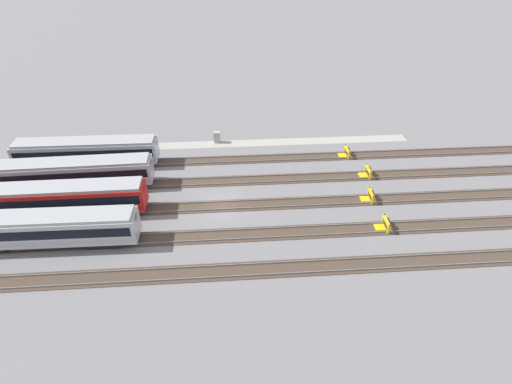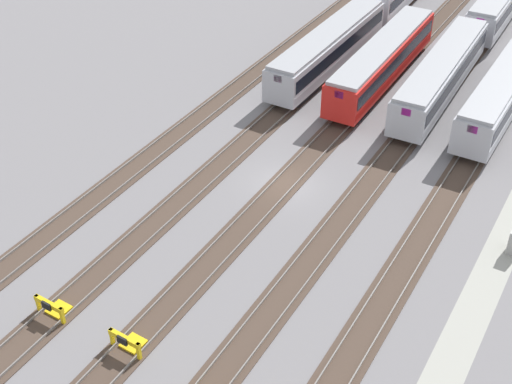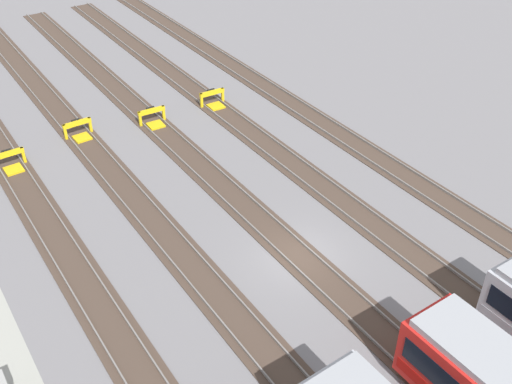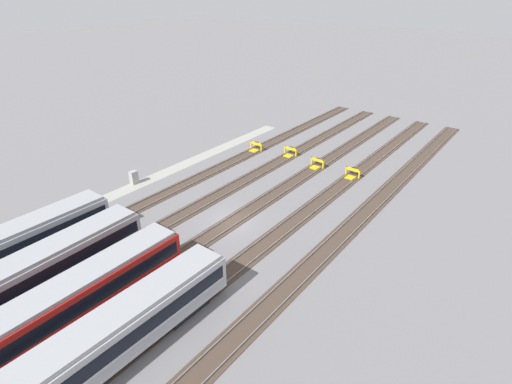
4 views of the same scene
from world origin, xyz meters
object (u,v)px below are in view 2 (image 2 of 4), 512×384
object	(u,v)px
subway_car_front_row_rightmost	(504,89)
bumper_stop_middle_track	(129,342)
subway_car_front_row_centre	(328,48)
subway_car_back_row_leftmost	(382,61)
bumper_stop_far_inner_track	(54,308)
subway_car_front_row_right_inner	(502,0)
subway_car_front_row_leftmost	(441,75)

from	to	relation	value
subway_car_front_row_rightmost	bumper_stop_middle_track	xyz separation A→B (m)	(-34.24, 10.06, -1.53)
subway_car_front_row_centre	subway_car_front_row_rightmost	distance (m)	15.10
subway_car_back_row_leftmost	bumper_stop_far_inner_track	xyz separation A→B (m)	(-34.32, 4.97, -1.53)
bumper_stop_far_inner_track	bumper_stop_middle_track	bearing A→B (deg)	-89.03
subway_car_front_row_right_inner	subway_car_back_row_leftmost	bearing A→B (deg)	164.89
subway_car_front_row_leftmost	subway_car_front_row_rightmost	bearing A→B (deg)	-90.00
bumper_stop_far_inner_track	subway_car_front_row_centre	bearing A→B (deg)	-0.00
subway_car_front_row_leftmost	subway_car_front_row_right_inner	distance (m)	18.99
subway_car_front_row_leftmost	subway_car_front_row_centre	xyz separation A→B (m)	(0.00, 10.05, 0.00)
subway_car_back_row_leftmost	bumper_stop_middle_track	bearing A→B (deg)	-179.90
bumper_stop_middle_track	subway_car_back_row_leftmost	bearing A→B (deg)	0.10
subway_car_front_row_leftmost	bumper_stop_far_inner_track	distance (m)	35.80
subway_car_front_row_leftmost	bumper_stop_middle_track	bearing A→B (deg)	171.67
subway_car_front_row_leftmost	bumper_stop_middle_track	size ratio (longest dim) A/B	8.99
subway_car_front_row_rightmost	bumper_stop_middle_track	bearing A→B (deg)	163.62
subway_car_front_row_rightmost	bumper_stop_far_inner_track	size ratio (longest dim) A/B	8.97
subway_car_front_row_rightmost	subway_car_back_row_leftmost	bearing A→B (deg)	90.00
subway_car_front_row_rightmost	subway_car_front_row_centre	bearing A→B (deg)	90.00
subway_car_front_row_rightmost	subway_car_front_row_leftmost	bearing A→B (deg)	90.00
subway_car_front_row_centre	bumper_stop_far_inner_track	xyz separation A→B (m)	(-34.32, 0.00, -1.53)
subway_car_front_row_rightmost	subway_car_back_row_leftmost	distance (m)	10.12
subway_car_front_row_centre	bumper_stop_far_inner_track	distance (m)	34.36
subway_car_front_row_leftmost	bumper_stop_middle_track	xyz separation A→B (m)	(-34.24, 5.02, -1.53)
subway_car_front_row_leftmost	bumper_stop_middle_track	world-z (taller)	subway_car_front_row_leftmost
subway_car_back_row_leftmost	subway_car_front_row_right_inner	bearing A→B (deg)	-15.11
subway_car_front_row_centre	subway_car_front_row_rightmost	bearing A→B (deg)	-90.00
subway_car_front_row_centre	subway_car_front_row_right_inner	size ratio (longest dim) A/B	1.00
bumper_stop_far_inner_track	subway_car_back_row_leftmost	bearing A→B (deg)	-8.24
subway_car_front_row_right_inner	bumper_stop_far_inner_track	distance (m)	54.28
subway_car_front_row_centre	subway_car_back_row_leftmost	bearing A→B (deg)	-90.00
subway_car_front_row_right_inner	subway_car_front_row_rightmost	bearing A→B (deg)	-165.26
bumper_stop_middle_track	subway_car_front_row_leftmost	bearing A→B (deg)	-8.33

